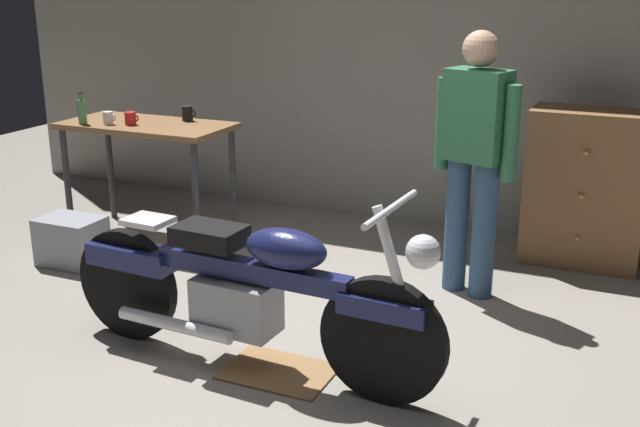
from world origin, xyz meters
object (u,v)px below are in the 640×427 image
object	(u,v)px
motorcycle	(247,288)
bottle	(82,111)
storage_bin	(72,241)
person_standing	(475,153)
mug_red_diner	(131,118)
mug_white_ceramic	(108,118)
mug_black_matte	(188,113)
wooden_dresser	(585,188)

from	to	relation	value
motorcycle	bottle	size ratio (longest dim) A/B	9.09
storage_bin	bottle	distance (m)	1.02
person_standing	mug_red_diner	bearing A→B (deg)	18.01
mug_red_diner	bottle	distance (m)	0.37
bottle	motorcycle	bearing A→B (deg)	-32.01
person_standing	mug_white_ceramic	bearing A→B (deg)	19.18
mug_red_diner	mug_white_ceramic	bearing A→B (deg)	-160.81
motorcycle	bottle	bearing A→B (deg)	150.74
mug_black_matte	mug_red_diner	xyz separation A→B (m)	(-0.30, -0.31, -0.01)
mug_black_matte	bottle	distance (m)	0.78
person_standing	wooden_dresser	world-z (taller)	person_standing
person_standing	storage_bin	xyz separation A→B (m)	(-2.69, -0.65, -0.76)
storage_bin	motorcycle	bearing A→B (deg)	-23.38
wooden_dresser	person_standing	bearing A→B (deg)	-124.60
motorcycle	mug_red_diner	bearing A→B (deg)	143.59
wooden_dresser	mug_red_diner	bearing A→B (deg)	-164.83
wooden_dresser	bottle	distance (m)	3.72
motorcycle	wooden_dresser	bearing A→B (deg)	61.65
motorcycle	mug_red_diner	size ratio (longest dim) A/B	18.72
person_standing	mug_white_ceramic	xyz separation A→B (m)	(-2.77, -0.05, 0.02)
wooden_dresser	bottle	xyz separation A→B (m)	(-3.55, -0.99, 0.45)
mug_red_diner	bottle	world-z (taller)	bottle
wooden_dresser	mug_black_matte	xyz separation A→B (m)	(-2.90, -0.56, 0.41)
mug_white_ceramic	mug_black_matte	world-z (taller)	mug_black_matte
wooden_dresser	mug_red_diner	world-z (taller)	wooden_dresser
mug_white_ceramic	bottle	size ratio (longest dim) A/B	0.44
mug_white_ceramic	person_standing	bearing A→B (deg)	1.11
person_standing	mug_black_matte	xyz separation A→B (m)	(-2.30, 0.31, 0.03)
storage_bin	mug_black_matte	bearing A→B (deg)	67.95
storage_bin	mug_white_ceramic	xyz separation A→B (m)	(-0.07, 0.59, 0.78)
mug_white_ceramic	bottle	xyz separation A→B (m)	(-0.19, -0.07, 0.05)
wooden_dresser	bottle	bearing A→B (deg)	-164.42
person_standing	mug_black_matte	size ratio (longest dim) A/B	14.01
mug_red_diner	person_standing	bearing A→B (deg)	-0.06
motorcycle	person_standing	distance (m)	1.74
mug_white_ceramic	bottle	world-z (taller)	bottle
wooden_dresser	storage_bin	size ratio (longest dim) A/B	2.50
mug_black_matte	mug_red_diner	size ratio (longest dim) A/B	1.02
motorcycle	mug_red_diner	xyz separation A→B (m)	(-1.80, 1.46, 0.50)
storage_bin	mug_white_ceramic	bearing A→B (deg)	97.13
person_standing	wooden_dresser	distance (m)	1.12
mug_black_matte	mug_white_ceramic	bearing A→B (deg)	-141.63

